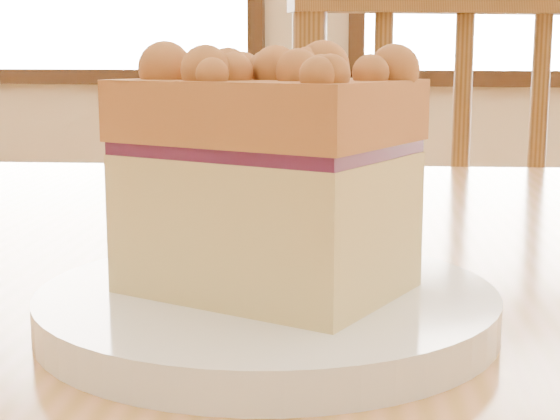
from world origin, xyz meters
The scene contains 3 objects.
cafe_chair_main centered at (-0.12, 0.76, 0.50)m, with size 0.58×0.58×0.99m.
plate centered at (-0.15, -0.04, 0.76)m, with size 0.21×0.21×0.02m.
cake_slice centered at (-0.15, -0.04, 0.82)m, with size 0.14×0.12×0.11m.
Camera 1 is at (-0.08, -0.41, 0.87)m, focal length 55.00 mm.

